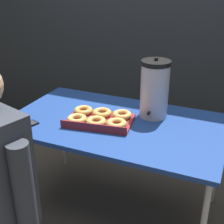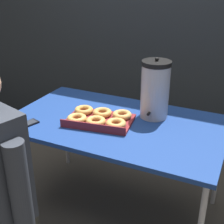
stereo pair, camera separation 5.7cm
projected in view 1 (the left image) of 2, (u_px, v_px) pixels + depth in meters
ground_plane at (116, 207)px, 2.27m from camera, size 12.00×12.00×0.00m
back_wall at (166, 11)px, 2.66m from camera, size 6.00×0.11×2.51m
folding_table at (116, 127)px, 2.00m from camera, size 1.35×0.80×0.70m
donut_box at (99, 118)px, 1.96m from camera, size 0.45×0.34×0.05m
coffee_urn at (154, 89)px, 1.98m from camera, size 0.19×0.21×0.40m
cell_phone at (26, 126)px, 1.91m from camera, size 0.11×0.17×0.01m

